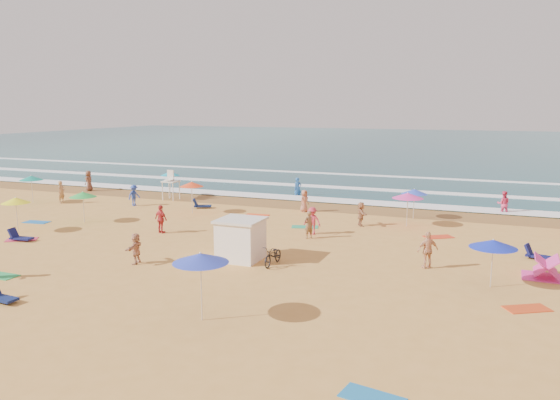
% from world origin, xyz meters
% --- Properties ---
extents(ground, '(220.00, 220.00, 0.00)m').
position_xyz_m(ground, '(0.00, 0.00, 0.00)').
color(ground, gold).
rests_on(ground, ground).
extents(ocean, '(220.00, 140.00, 0.18)m').
position_xyz_m(ocean, '(0.00, 84.00, 0.00)').
color(ocean, '#0C4756').
rests_on(ocean, ground).
extents(wet_sand, '(220.00, 220.00, 0.00)m').
position_xyz_m(wet_sand, '(0.00, 12.50, 0.01)').
color(wet_sand, olive).
rests_on(wet_sand, ground).
extents(surf_foam, '(200.00, 18.70, 0.05)m').
position_xyz_m(surf_foam, '(0.00, 21.32, 0.10)').
color(surf_foam, white).
rests_on(surf_foam, ground).
extents(cabana, '(2.00, 2.00, 2.00)m').
position_xyz_m(cabana, '(3.46, -3.24, 1.00)').
color(cabana, white).
rests_on(cabana, ground).
extents(cabana_roof, '(2.20, 2.20, 0.12)m').
position_xyz_m(cabana_roof, '(3.46, -3.24, 2.06)').
color(cabana_roof, silver).
rests_on(cabana_roof, cabana).
extents(bicycle, '(0.71, 1.91, 1.00)m').
position_xyz_m(bicycle, '(5.36, -3.54, 0.50)').
color(bicycle, black).
rests_on(bicycle, ground).
extents(lifeguard_stand, '(1.20, 1.20, 2.10)m').
position_xyz_m(lifeguard_stand, '(-9.66, 10.86, 1.05)').
color(lifeguard_stand, white).
rests_on(lifeguard_stand, ground).
extents(beach_umbrellas, '(53.69, 29.21, 0.81)m').
position_xyz_m(beach_umbrellas, '(3.05, 0.38, 2.11)').
color(beach_umbrellas, green).
rests_on(beach_umbrellas, ground).
extents(loungers, '(37.92, 21.63, 0.34)m').
position_xyz_m(loungers, '(0.79, -3.52, 0.17)').
color(loungers, '#101752').
rests_on(loungers, ground).
extents(towels, '(39.78, 22.57, 0.03)m').
position_xyz_m(towels, '(2.75, -1.64, 0.01)').
color(towels, red).
rests_on(towels, ground).
extents(beachgoers, '(36.26, 27.62, 2.12)m').
position_xyz_m(beachgoers, '(-1.42, 3.62, 0.83)').
color(beachgoers, tan).
rests_on(beachgoers, ground).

